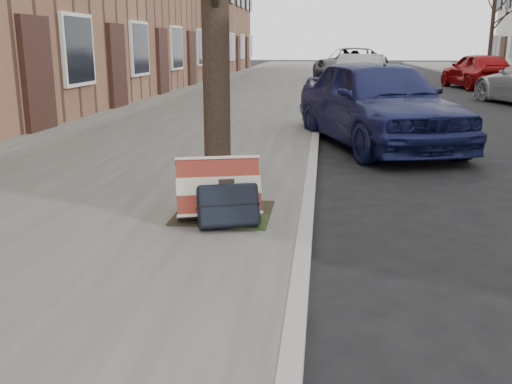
# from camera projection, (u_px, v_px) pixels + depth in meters

# --- Properties ---
(ground) EXTENTS (120.00, 120.00, 0.00)m
(ground) POSITION_uv_depth(u_px,v_px,m) (487.00, 291.00, 3.83)
(ground) COLOR black
(ground) RESTS_ON ground
(near_sidewalk) EXTENTS (5.00, 70.00, 0.12)m
(near_sidewalk) POSITION_uv_depth(u_px,v_px,m) (245.00, 93.00, 18.65)
(near_sidewalk) COLOR slate
(near_sidewalk) RESTS_ON ground
(dirt_patch) EXTENTS (0.85, 0.85, 0.02)m
(dirt_patch) POSITION_uv_depth(u_px,v_px,m) (224.00, 212.00, 5.18)
(dirt_patch) COLOR black
(dirt_patch) RESTS_ON near_sidewalk
(suitcase_red) EXTENTS (0.79, 0.57, 0.55)m
(suitcase_red) POSITION_uv_depth(u_px,v_px,m) (218.00, 188.00, 4.96)
(suitcase_red) COLOR maroon
(suitcase_red) RESTS_ON near_sidewalk
(suitcase_navy) EXTENTS (0.57, 0.44, 0.40)m
(suitcase_navy) POSITION_uv_depth(u_px,v_px,m) (228.00, 205.00, 4.71)
(suitcase_navy) COLOR black
(suitcase_navy) RESTS_ON near_sidewalk
(car_near_front) EXTENTS (2.89, 4.50, 1.43)m
(car_near_front) POSITION_uv_depth(u_px,v_px,m) (377.00, 102.00, 9.13)
(car_near_front) COLOR #161B4A
(car_near_front) RESTS_ON ground
(car_near_mid) EXTENTS (2.02, 4.14, 1.31)m
(car_near_mid) POSITION_uv_depth(u_px,v_px,m) (360.00, 75.00, 18.44)
(car_near_mid) COLOR #A6A8AF
(car_near_mid) RESTS_ON ground
(car_near_back) EXTENTS (3.78, 5.79, 1.48)m
(car_near_back) POSITION_uv_depth(u_px,v_px,m) (352.00, 65.00, 25.08)
(car_near_back) COLOR #393A3E
(car_near_back) RESTS_ON ground
(car_far_back) EXTENTS (2.22, 4.15, 1.34)m
(car_far_back) POSITION_uv_depth(u_px,v_px,m) (477.00, 71.00, 21.19)
(car_far_back) COLOR maroon
(car_far_back) RESTS_ON ground
(tree_far_c) EXTENTS (0.20, 0.20, 4.76)m
(tree_far_c) POSITION_uv_depth(u_px,v_px,m) (492.00, 26.00, 28.67)
(tree_far_c) COLOR black
(tree_far_c) RESTS_ON far_sidewalk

